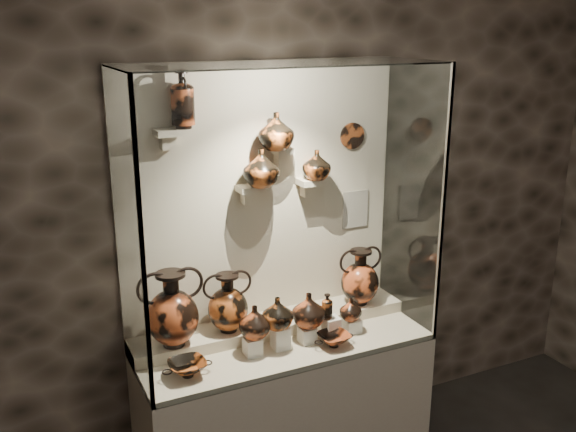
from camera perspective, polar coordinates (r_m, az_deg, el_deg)
The scene contains 36 objects.
wall_back at distance 3.75m, azimuth -2.43°, elevation 1.42°, with size 5.00×0.02×3.20m, color black.
plinth at distance 3.98m, azimuth -0.31°, elevation -16.62°, with size 1.70×0.60×0.80m, color beige.
front_tier at distance 3.77m, azimuth -0.32°, elevation -11.35°, with size 1.68×0.58×0.03m, color beige.
rear_tier at distance 3.90m, azimuth -1.44°, elevation -9.80°, with size 1.70×0.25×0.10m, color beige.
back_panel at distance 3.75m, azimuth -2.40°, elevation 1.40°, with size 1.70×0.03×1.60m, color beige.
glass_front at distance 3.22m, azimuth 1.91°, elevation -1.21°, with size 1.70×0.01×1.60m, color white.
glass_left at distance 3.22m, azimuth -14.10°, elevation -1.72°, with size 0.01×0.60×1.60m, color white.
glass_right at distance 3.89m, azimuth 11.00°, elevation 1.69°, with size 0.01×0.60×1.60m, color white.
glass_top at distance 3.33m, azimuth -0.36°, elevation 13.39°, with size 1.70×0.60×0.01m, color white.
frame_post_left at distance 2.95m, azimuth -12.81°, elevation -3.33°, with size 0.02×0.02×1.60m, color gray.
frame_post_right at distance 3.67m, azimuth 13.59°, elevation 0.60°, with size 0.02×0.02×1.60m, color gray.
pedestal_a at distance 3.62m, azimuth -3.19°, elevation -11.47°, with size 0.09×0.09×0.10m, color silver.
pedestal_b at distance 3.67m, azimuth -0.70°, elevation -10.74°, with size 0.09×0.09×0.13m, color silver.
pedestal_c at distance 3.75m, azimuth 1.70°, elevation -10.49°, with size 0.09×0.09×0.09m, color silver.
pedestal_d at distance 3.81m, azimuth 3.87°, elevation -9.79°, with size 0.09×0.09×0.12m, color silver.
pedestal_e at distance 3.89m, azimuth 5.69°, elevation -9.63°, with size 0.09×0.09×0.08m, color silver.
bracket_ul at distance 3.40m, azimuth -10.58°, elevation 7.32°, with size 0.14×0.12×0.04m, color beige.
bracket_ca at distance 3.62m, azimuth -3.40°, elevation 2.46°, with size 0.14×0.12×0.04m, color beige.
bracket_cb at distance 3.65m, azimuth -0.54°, elevation 5.84°, with size 0.10×0.12×0.04m, color beige.
bracket_cc at distance 3.77m, azimuth 1.95°, elevation 3.08°, with size 0.14×0.12×0.04m, color beige.
amphora_left at distance 3.55m, azimuth -10.27°, elevation -8.12°, with size 0.34×0.34×0.43m, color #B54A22, non-canonical shape.
amphora_mid at distance 3.68m, azimuth -5.39°, elevation -7.65°, with size 0.28×0.28×0.35m, color #BC5721, non-canonical shape.
amphora_right at distance 4.03m, azimuth 6.40°, elevation -5.37°, with size 0.29×0.29×0.36m, color #B54A22, non-canonical shape.
jug_a at distance 3.57m, azimuth -2.98°, elevation -9.36°, with size 0.18×0.18×0.19m, color #B54A22.
jug_b at distance 3.59m, azimuth -0.95°, elevation -8.60°, with size 0.18×0.18×0.18m, color #BC5721.
jug_c at distance 3.70m, azimuth 1.83°, elevation -8.33°, with size 0.19×0.19×0.20m, color #B54A22.
jug_e at distance 3.83m, azimuth 5.57°, elevation -8.24°, with size 0.13×0.13×0.14m, color #B54A22.
lekythos_small at distance 3.73m, azimuth 3.47°, elevation -7.89°, with size 0.08×0.08×0.17m, color #BC5721, non-canonical shape.
kylix_left at distance 3.46m, azimuth -8.94°, elevation -13.12°, with size 0.25×0.22×0.10m, color #BC5721, non-canonical shape.
kylix_right at distance 3.71m, azimuth 4.09°, elevation -10.82°, with size 0.23×0.20×0.09m, color #B54A22, non-canonical shape.
lekythos_tall at distance 3.38m, azimuth -9.38°, elevation 10.49°, with size 0.13×0.13×0.33m, color #B54A22, non-canonical shape.
ovoid_vase_a at distance 3.56m, azimuth -2.40°, elevation 4.30°, with size 0.21×0.21×0.21m, color #BC5721.
ovoid_vase_b at distance 3.56m, azimuth -1.06°, elevation 7.55°, with size 0.20×0.20×0.21m, color #BC5721.
ovoid_vase_c at distance 3.73m, azimuth 2.54°, elevation 4.57°, with size 0.17×0.17×0.17m, color #BC5721.
wall_plate at distance 3.91m, azimuth 5.72°, elevation 7.11°, with size 0.16×0.16×0.02m, color brown.
info_placard at distance 4.04m, azimuth 5.98°, elevation 0.62°, with size 0.18×0.01×0.24m, color beige.
Camera 1 is at (-1.42, -0.83, 2.59)m, focal length 40.00 mm.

